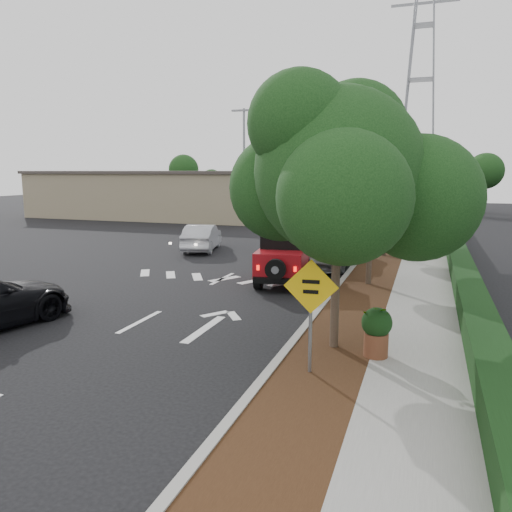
% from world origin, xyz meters
% --- Properties ---
extents(ground, '(120.00, 120.00, 0.00)m').
position_xyz_m(ground, '(0.00, 0.00, 0.00)').
color(ground, black).
rests_on(ground, ground).
extents(curb, '(0.20, 70.00, 0.15)m').
position_xyz_m(curb, '(4.60, 12.00, 0.07)').
color(curb, '#9E9B93').
rests_on(curb, ground).
extents(planting_strip, '(1.80, 70.00, 0.12)m').
position_xyz_m(planting_strip, '(5.60, 12.00, 0.06)').
color(planting_strip, black).
rests_on(planting_strip, ground).
extents(sidewalk, '(2.00, 70.00, 0.12)m').
position_xyz_m(sidewalk, '(7.50, 12.00, 0.06)').
color(sidewalk, gray).
rests_on(sidewalk, ground).
extents(hedge, '(0.80, 70.00, 0.80)m').
position_xyz_m(hedge, '(8.90, 12.00, 0.40)').
color(hedge, black).
rests_on(hedge, ground).
extents(commercial_building, '(22.00, 12.00, 4.00)m').
position_xyz_m(commercial_building, '(-16.00, 30.00, 2.00)').
color(commercial_building, gray).
rests_on(commercial_building, ground).
extents(transmission_tower, '(7.00, 4.00, 28.00)m').
position_xyz_m(transmission_tower, '(6.00, 48.00, 0.00)').
color(transmission_tower, slate).
rests_on(transmission_tower, ground).
extents(street_tree_near, '(3.80, 3.80, 5.92)m').
position_xyz_m(street_tree_near, '(5.60, -0.50, 0.00)').
color(street_tree_near, black).
rests_on(street_tree_near, ground).
extents(street_tree_mid, '(3.20, 3.20, 5.32)m').
position_xyz_m(street_tree_mid, '(5.60, 6.50, 0.00)').
color(street_tree_mid, black).
rests_on(street_tree_mid, ground).
extents(street_tree_far, '(3.40, 3.40, 5.62)m').
position_xyz_m(street_tree_far, '(5.60, 13.00, 0.00)').
color(street_tree_far, black).
rests_on(street_tree_far, ground).
extents(light_pole_a, '(2.00, 0.22, 9.00)m').
position_xyz_m(light_pole_a, '(-6.50, 26.00, 0.00)').
color(light_pole_a, slate).
rests_on(light_pole_a, ground).
extents(light_pole_b, '(2.00, 0.22, 9.00)m').
position_xyz_m(light_pole_b, '(-7.50, 38.00, 0.00)').
color(light_pole_b, slate).
rests_on(light_pole_b, ground).
extents(red_jeep, '(2.15, 3.99, 1.98)m').
position_xyz_m(red_jeep, '(2.45, 6.30, 1.00)').
color(red_jeep, black).
rests_on(red_jeep, ground).
extents(silver_suv_ahead, '(2.87, 5.84, 1.60)m').
position_xyz_m(silver_suv_ahead, '(3.15, 10.07, 0.80)').
color(silver_suv_ahead, '#989A9F').
rests_on(silver_suv_ahead, ground).
extents(silver_sedan_oncoming, '(2.48, 4.46, 1.39)m').
position_xyz_m(silver_sedan_oncoming, '(-3.80, 12.24, 0.70)').
color(silver_sedan_oncoming, '#B6B8BF').
rests_on(silver_sedan_oncoming, ground).
extents(parked_suv, '(4.11, 2.35, 1.32)m').
position_xyz_m(parked_suv, '(-9.68, 26.81, 0.66)').
color(parked_suv, '#B0B3B8').
rests_on(parked_suv, ground).
extents(speed_hump_sign, '(1.11, 0.13, 2.36)m').
position_xyz_m(speed_hump_sign, '(5.40, -2.19, 1.64)').
color(speed_hump_sign, slate).
rests_on(speed_hump_sign, ground).
extents(terracotta_planter, '(0.68, 0.68, 1.18)m').
position_xyz_m(terracotta_planter, '(6.60, -0.83, 0.80)').
color(terracotta_planter, brown).
rests_on(terracotta_planter, ground).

